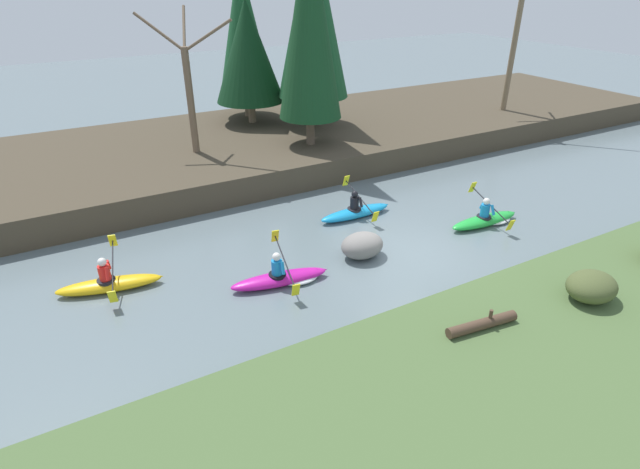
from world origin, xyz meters
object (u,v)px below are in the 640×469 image
(kayaker_far_back, at_px, (110,283))
(kayaker_middle, at_px, (356,211))
(kayaker_trailing, at_px, (283,277))
(boulder_midstream, at_px, (362,245))
(driftwood_log, at_px, (482,324))
(kayaker_lead, at_px, (487,219))

(kayaker_far_back, bearing_deg, kayaker_middle, 16.37)
(kayaker_trailing, height_order, boulder_midstream, kayaker_trailing)
(kayaker_trailing, height_order, driftwood_log, kayaker_trailing)
(kayaker_trailing, bearing_deg, kayaker_middle, 41.70)
(kayaker_middle, bearing_deg, kayaker_trailing, -147.04)
(kayaker_trailing, xyz_separation_m, kayaker_far_back, (-4.22, 1.97, 0.02))
(kayaker_trailing, bearing_deg, boulder_midstream, 13.15)
(kayaker_far_back, xyz_separation_m, driftwood_log, (6.83, -6.65, 0.61))
(kayaker_far_back, xyz_separation_m, boulder_midstream, (6.92, -1.76, 0.16))
(boulder_midstream, relative_size, driftwood_log, 0.76)
(kayaker_lead, distance_m, boulder_midstream, 4.90)
(kayaker_trailing, bearing_deg, kayaker_lead, 8.53)
(kayaker_trailing, xyz_separation_m, driftwood_log, (2.61, -4.69, 0.63))
(kayaker_trailing, xyz_separation_m, boulder_midstream, (2.70, 0.20, 0.18))
(boulder_midstream, bearing_deg, kayaker_far_back, 165.70)
(kayaker_middle, relative_size, boulder_midstream, 2.07)
(kayaker_middle, bearing_deg, kayaker_lead, -36.10)
(kayaker_lead, distance_m, kayaker_far_back, 11.98)
(kayaker_middle, xyz_separation_m, driftwood_log, (-1.40, -7.27, 0.61))
(driftwood_log, bearing_deg, kayaker_trailing, 125.96)
(kayaker_lead, xyz_separation_m, boulder_midstream, (-4.89, 0.25, 0.18))
(kayaker_lead, bearing_deg, kayaker_middle, 145.89)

